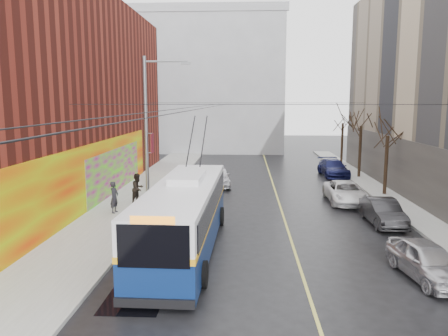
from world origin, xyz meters
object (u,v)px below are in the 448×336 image
at_px(parked_car_d, 333,168).
at_px(pedestrian_a, 114,197).
at_px(tree_near, 388,124).
at_px(tree_mid, 362,117).
at_px(tree_far, 343,115).
at_px(following_car, 217,176).
at_px(trolleybus, 185,215).
at_px(parked_car_a, 427,261).
at_px(parked_car_b, 383,212).
at_px(parked_car_c, 345,192).
at_px(streetlight_pole, 149,132).
at_px(pedestrian_b, 138,189).

bearing_deg(parked_car_d, pedestrian_a, -140.27).
relative_size(tree_near, tree_mid, 0.96).
relative_size(tree_far, following_car, 1.40).
bearing_deg(tree_near, trolleybus, -136.44).
bearing_deg(parked_car_a, pedestrian_a, 141.39).
distance_m(tree_mid, parked_car_d, 5.03).
height_order(parked_car_b, parked_car_c, parked_car_b).
bearing_deg(streetlight_pole, trolleybus, -64.20).
xyz_separation_m(streetlight_pole, pedestrian_b, (-1.31, 2.27, -3.74)).
bearing_deg(trolleybus, following_car, 89.38).
xyz_separation_m(parked_car_c, pedestrian_b, (-13.25, -1.52, 0.43)).
xyz_separation_m(parked_car_d, pedestrian_b, (-14.45, -11.67, 0.38)).
bearing_deg(tree_near, parked_car_a, -101.44).
height_order(tree_mid, parked_car_b, tree_mid).
distance_m(trolleybus, following_car, 14.81).
height_order(tree_far, parked_car_a, tree_far).
height_order(parked_car_b, parked_car_d, parked_car_d).
distance_m(trolleybus, parked_car_d, 22.26).
height_order(parked_car_d, following_car, following_car).
height_order(trolleybus, parked_car_c, trolleybus).
xyz_separation_m(tree_far, parked_car_c, (-3.20, -16.22, -4.46)).
bearing_deg(parked_car_b, pedestrian_a, 173.97).
height_order(tree_near, parked_car_b, tree_near).
height_order(trolleybus, parked_car_a, trolleybus).
xyz_separation_m(parked_car_a, parked_car_d, (0.93, 22.43, 0.03)).
bearing_deg(trolleybus, parked_car_c, 47.39).
distance_m(tree_near, tree_far, 14.00).
distance_m(tree_mid, parked_car_a, 22.16).
relative_size(parked_car_d, pedestrian_b, 2.63).
xyz_separation_m(trolleybus, parked_car_a, (9.43, -2.74, -0.90)).
distance_m(trolleybus, pedestrian_b, 9.01).
relative_size(parked_car_a, parked_car_b, 0.98).
xyz_separation_m(parked_car_c, parked_car_d, (1.20, 10.16, 0.05)).
height_order(parked_car_b, following_car, following_car).
relative_size(streetlight_pole, parked_car_c, 1.84).
height_order(tree_near, following_car, tree_near).
distance_m(tree_near, trolleybus, 17.39).
xyz_separation_m(parked_car_a, pedestrian_a, (-14.32, 8.43, 0.36)).
distance_m(streetlight_pole, tree_mid, 19.96).
relative_size(tree_mid, parked_car_b, 1.60).
bearing_deg(trolleybus, tree_near, 44.80).
distance_m(tree_near, pedestrian_b, 17.30).
bearing_deg(pedestrian_b, tree_mid, -30.80).
height_order(tree_near, pedestrian_a, tree_near).
bearing_deg(parked_car_d, tree_mid, -27.94).
relative_size(trolleybus, pedestrian_a, 6.68).
bearing_deg(parked_car_d, pedestrian_b, -143.89).
distance_m(trolleybus, parked_car_a, 9.86).
bearing_deg(following_car, streetlight_pole, -116.34).
bearing_deg(tree_far, trolleybus, -115.64).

